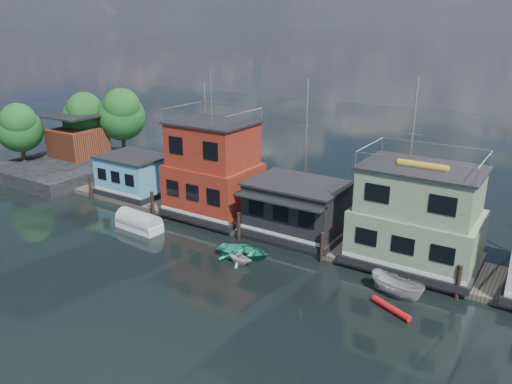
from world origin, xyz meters
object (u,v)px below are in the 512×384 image
Objects in this scene: dinghy_white at (240,258)px; dinghy_teal at (243,252)px; houseboat_green at (417,218)px; houseboat_blue at (134,175)px; motorboat at (397,287)px; tarp_runabout at (139,222)px; houseboat_dark at (297,208)px; red_kayak at (391,308)px; houseboat_red at (213,171)px.

dinghy_white is 1.12m from dinghy_teal.
houseboat_blue is at bearing -180.00° from houseboat_green.
dinghy_white is at bearing -20.59° from houseboat_blue.
motorboat is 10.92m from dinghy_teal.
tarp_runabout is at bearing 106.65° from motorboat.
motorboat reaches higher than dinghy_white.
motorboat is (9.41, -4.59, -1.73)m from houseboat_dark.
dinghy_teal is at bearing 19.52° from dinghy_white.
red_kayak is at bearing -33.27° from houseboat_dark.
tarp_runabout reaches higher than red_kayak.
houseboat_red reaches higher than dinghy_white.
houseboat_red is 8.18m from houseboat_dark.
houseboat_dark is 1.78× the size of tarp_runabout.
red_kayak is at bearing -84.06° from houseboat_green.
houseboat_blue is 2.33× the size of red_kayak.
houseboat_green reaches higher than dinghy_white.
houseboat_blue is 9.69m from houseboat_red.
houseboat_blue is 0.76× the size of houseboat_green.
houseboat_red is at bearing 179.86° from houseboat_dark.
motorboat is (17.41, -4.60, -3.41)m from houseboat_red.
houseboat_dark is 10.61m from motorboat.
houseboat_green is (9.00, 0.02, 1.13)m from houseboat_dark.
houseboat_green is at bearing 0.00° from houseboat_blue.
houseboat_red is 2.86× the size of tarp_runabout.
dinghy_white is at bearing -167.56° from dinghy_teal.
houseboat_dark reaches higher than tarp_runabout.
houseboat_dark is (17.50, -0.02, 0.21)m from houseboat_blue.
houseboat_blue is at bearing 61.37° from dinghy_teal.
red_kayak is 0.72× the size of dinghy_teal.
houseboat_red reaches higher than houseboat_green.
red_kayak is at bearing -19.80° from houseboat_red.
motorboat is at bearing 6.06° from tarp_runabout.
houseboat_blue is 8.49m from tarp_runabout.
houseboat_dark is (8.00, -0.02, -1.69)m from houseboat_red.
tarp_runabout is 2.28× the size of dinghy_white.
dinghy_teal is at bearing 106.81° from motorboat.
tarp_runabout reaches higher than motorboat.
houseboat_green is 5.44m from motorboat.
houseboat_green is at bearing 18.72° from tarp_runabout.
dinghy_white is at bearing -99.65° from houseboat_dark.
dinghy_white reaches higher than red_kayak.
dinghy_white is at bearing -41.64° from houseboat_red.
dinghy_white is (6.95, -6.18, -3.62)m from houseboat_red.
houseboat_blue is 1.67× the size of dinghy_teal.
houseboat_red is 3.09× the size of dinghy_teal.
dinghy_teal is (-10.90, -0.55, -0.29)m from motorboat.
houseboat_dark reaches higher than houseboat_blue.
dinghy_teal is at bearing -153.82° from houseboat_green.
houseboat_red is 1.41× the size of houseboat_green.
houseboat_red is 19.17m from red_kayak.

